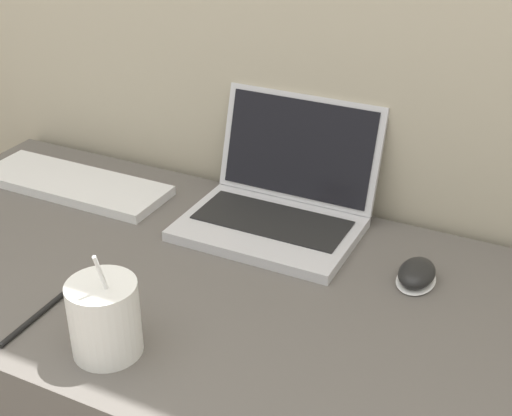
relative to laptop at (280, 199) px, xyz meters
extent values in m
cube|color=silver|center=(0.00, -0.05, -0.04)|extent=(0.33, 0.23, 0.02)
cube|color=black|center=(0.00, -0.03, -0.03)|extent=(0.29, 0.12, 0.00)
cube|color=silver|center=(0.00, 0.09, 0.07)|extent=(0.33, 0.07, 0.21)
cube|color=black|center=(0.00, 0.09, 0.07)|extent=(0.30, 0.06, 0.18)
cylinder|color=white|center=(-0.07, -0.46, 0.01)|extent=(0.10, 0.10, 0.12)
cylinder|color=black|center=(-0.07, -0.46, 0.06)|extent=(0.09, 0.09, 0.01)
cylinder|color=white|center=(-0.05, -0.46, 0.06)|extent=(0.01, 0.04, 0.14)
ellipsoid|color=white|center=(0.30, -0.08, -0.05)|extent=(0.07, 0.10, 0.01)
ellipsoid|color=black|center=(0.30, -0.08, -0.03)|extent=(0.06, 0.09, 0.04)
cube|color=silver|center=(-0.45, -0.06, -0.04)|extent=(0.42, 0.14, 0.02)
cylinder|color=black|center=(-0.21, -0.45, -0.05)|extent=(0.01, 0.16, 0.01)
camera|label=1|loc=(0.50, -1.11, 0.64)|focal=50.00mm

